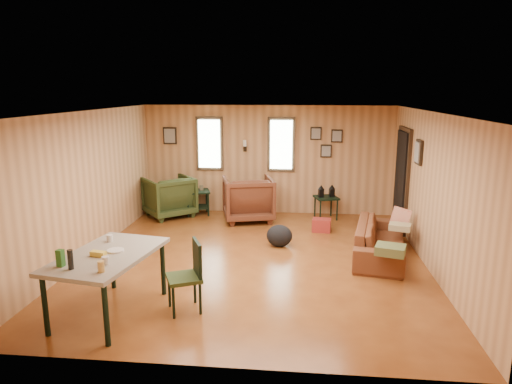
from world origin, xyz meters
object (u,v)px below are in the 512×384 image
recliner_brown (248,197)px  dining_table (107,259)px  side_table (326,196)px  sofa (381,234)px  recliner_green (169,195)px  end_table (197,198)px

recliner_brown → dining_table: bearing=59.7°
side_table → sofa: bearing=-70.3°
side_table → dining_table: size_ratio=0.45×
sofa → recliner_green: recliner_green is taller
recliner_brown → dining_table: recliner_brown is taller
end_table → dining_table: (-0.05, -4.65, 0.34)m
recliner_green → dining_table: bearing=56.9°
sofa → side_table: size_ratio=2.61×
sofa → dining_table: (-3.67, -2.39, 0.34)m
sofa → recliner_brown: bearing=62.5°
dining_table → end_table: bearing=99.2°
side_table → dining_table: 5.43m
recliner_green → sofa: bearing=113.9°
end_table → dining_table: size_ratio=0.40×
recliner_green → side_table: size_ratio=1.31×
recliner_green → end_table: 0.63m
sofa → recliner_brown: recliner_brown is taller
side_table → recliner_green: bearing=-177.5°
recliner_green → end_table: bearing=158.2°
recliner_green → dining_table: (0.54, -4.45, 0.23)m
recliner_brown → recliner_green: (-1.77, 0.14, -0.03)m
recliner_green → side_table: 3.42m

